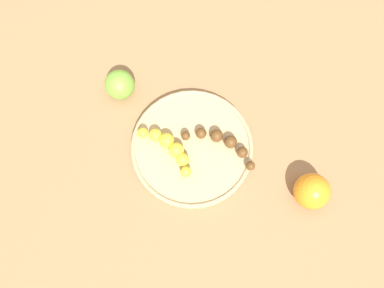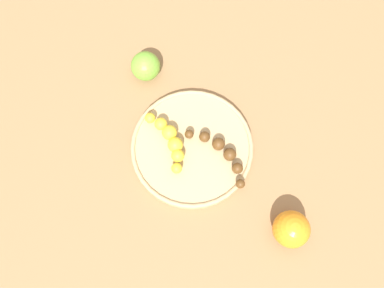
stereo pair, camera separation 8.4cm
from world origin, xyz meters
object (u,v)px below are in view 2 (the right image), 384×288
orange_fruit (291,229)px  fruit_bowl (192,147)px  apple_green (146,66)px  banana_yellow (170,139)px  banana_overripe (221,152)px

orange_fruit → fruit_bowl: bearing=-133.4°
orange_fruit → apple_green: orange_fruit is taller
banana_yellow → orange_fruit: bearing=-65.4°
banana_overripe → banana_yellow: bearing=121.9°
banana_overripe → orange_fruit: 0.21m
fruit_bowl → banana_overripe: bearing=74.4°
fruit_bowl → apple_green: apple_green is taller
banana_overripe → orange_fruit: (0.17, 0.13, 0.00)m
orange_fruit → apple_green: (-0.38, -0.30, -0.00)m
banana_overripe → orange_fruit: bearing=-94.5°
apple_green → banana_yellow: bearing=16.9°
fruit_bowl → banana_overripe: size_ratio=2.04×
banana_yellow → banana_overripe: 0.11m
banana_overripe → apple_green: 0.27m
banana_yellow → apple_green: size_ratio=2.04×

